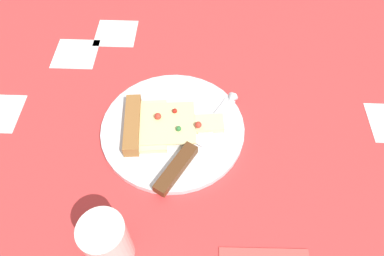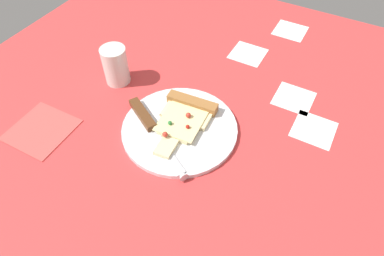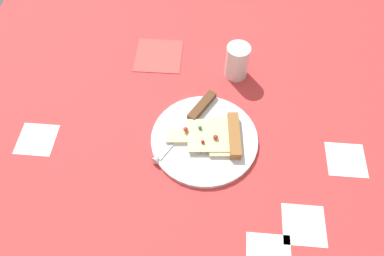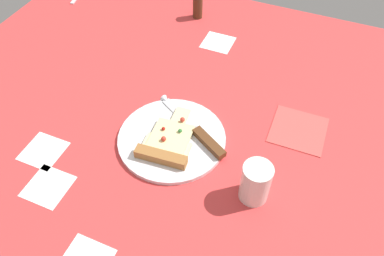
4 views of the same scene
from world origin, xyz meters
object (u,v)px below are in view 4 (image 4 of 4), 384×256
knife (197,130)px  napkin (298,130)px  plate (172,139)px  drinking_glass (255,183)px  pizza_slice (168,143)px  pepper_shaker (198,7)px

knife → napkin: size_ratio=1.68×
plate → drinking_glass: (-7.08, -22.22, 4.27)cm
pizza_slice → napkin: (17.41, -27.01, -1.68)cm
plate → napkin: (14.82, -27.23, -0.34)cm
plate → napkin: plate is taller
drinking_glass → plate: bearing=72.3°
knife → drinking_glass: bearing=-92.0°
plate → knife: 6.37cm
drinking_glass → napkin: (21.90, -5.01, -4.62)cm
pizza_slice → knife: bearing=48.2°
knife → pepper_shaker: pepper_shaker is taller
plate → drinking_glass: bearing=-107.7°
plate → pizza_slice: 2.91cm
plate → knife: bearing=-53.0°
drinking_glass → pepper_shaker: 68.63cm
pizza_slice → plate: bearing=90.0°
knife → pizza_slice: bearing=173.2°
pepper_shaker → napkin: bearing=-131.1°
pizza_slice → napkin: 32.17cm
drinking_glass → pizza_slice: bearing=78.5°
napkin → plate: bearing=118.6°
pizza_slice → pepper_shaker: bearing=100.2°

